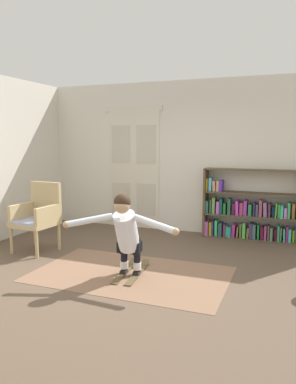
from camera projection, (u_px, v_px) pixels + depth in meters
name	position (u px, v px, depth m)	size (l,w,h in m)	color
ground_plane	(139.00, 274.00, 5.02)	(7.20, 7.20, 0.00)	brown
back_wall	(191.00, 157.00, 7.22)	(6.00, 0.10, 2.90)	silver
double_door	(134.00, 167.00, 7.62)	(1.22, 0.05, 2.45)	beige
rug	(131.00, 274.00, 5.02)	(2.58, 1.58, 0.01)	#826049
bookshelf	(250.00, 213.00, 6.75)	(1.78, 0.30, 1.27)	brown
wicker_chair	(38.00, 215.00, 6.05)	(0.65, 0.65, 1.10)	tan
skis_pair	(131.00, 272.00, 5.05)	(0.36, 0.90, 0.07)	brown
person_skier	(126.00, 230.00, 4.76)	(1.47, 0.67, 1.06)	white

